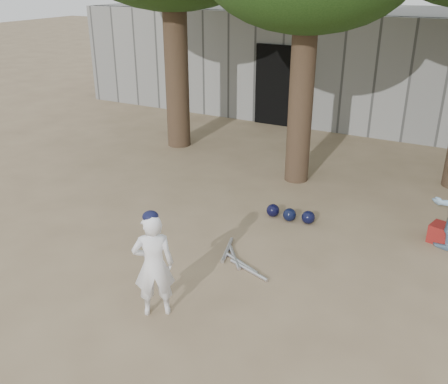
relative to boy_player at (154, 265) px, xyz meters
The scene contains 6 objects.
ground 1.25m from the boy_player, 125.99° to the left, with size 70.00×70.00×0.00m, color #937C5E.
boy_player is the anchor object (origin of this frame).
red_bag 4.73m from the boy_player, 50.30° to the left, with size 0.42×0.32×0.30m, color maroon.
back_building 11.22m from the boy_player, 93.13° to the left, with size 16.00×5.24×3.00m.
helmet_row 3.31m from the boy_player, 80.16° to the left, with size 0.87×0.29×0.23m.
bat_pile 1.75m from the boy_player, 77.02° to the left, with size 1.01×0.86×0.06m.
Camera 1 is at (3.80, -5.02, 3.95)m, focal length 40.00 mm.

